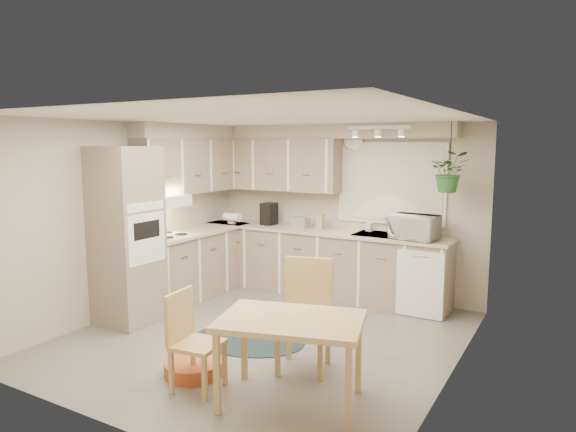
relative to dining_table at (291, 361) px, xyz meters
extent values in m
plane|color=#6A645D|center=(-0.97, 1.11, -0.36)|extent=(4.20, 4.20, 0.00)
plane|color=white|center=(-0.97, 1.11, 2.04)|extent=(4.20, 4.20, 0.00)
cube|color=#B3A994|center=(-0.97, 3.21, 0.84)|extent=(4.00, 0.04, 2.40)
cube|color=#B3A994|center=(-0.97, -0.99, 0.84)|extent=(4.00, 0.04, 2.40)
cube|color=#B3A994|center=(-2.97, 1.11, 0.84)|extent=(0.04, 4.20, 2.40)
cube|color=#B3A994|center=(1.03, 1.11, 0.84)|extent=(0.04, 4.20, 2.40)
cube|color=gray|center=(-2.67, 1.99, 0.09)|extent=(0.60, 1.85, 0.90)
cube|color=gray|center=(-1.17, 2.91, 0.09)|extent=(3.60, 0.60, 0.90)
cube|color=tan|center=(-2.66, 1.99, 0.56)|extent=(0.64, 1.89, 0.04)
cube|color=tan|center=(-1.17, 2.90, 0.56)|extent=(3.64, 0.64, 0.04)
cube|color=gray|center=(-2.64, 0.74, 0.69)|extent=(0.65, 0.65, 2.10)
cube|color=white|center=(-2.32, 0.74, 0.69)|extent=(0.02, 0.56, 0.58)
cube|color=gray|center=(-2.79, 2.11, 1.46)|extent=(0.35, 2.00, 0.75)
cube|color=gray|center=(-1.97, 3.04, 1.46)|extent=(2.00, 0.35, 0.75)
cube|color=#B3A994|center=(-2.82, 2.11, 1.94)|extent=(0.30, 2.00, 0.20)
cube|color=#B3A994|center=(-1.17, 3.06, 1.94)|extent=(3.60, 0.30, 0.20)
cube|color=white|center=(-2.65, 1.41, 0.58)|extent=(0.52, 0.58, 0.02)
cube|color=white|center=(-2.67, 1.41, 1.04)|extent=(0.40, 0.60, 0.14)
cube|color=white|center=(-0.27, 3.18, 1.24)|extent=(1.40, 0.02, 1.00)
cube|color=silver|center=(-0.27, 3.19, 1.24)|extent=(1.50, 0.02, 1.10)
cube|color=#9A9DA1|center=(-0.27, 2.91, 0.54)|extent=(0.70, 0.48, 0.10)
cube|color=white|center=(0.33, 2.60, 0.06)|extent=(0.58, 0.02, 0.83)
cube|color=white|center=(-0.27, 2.66, 1.97)|extent=(0.80, 0.04, 0.04)
cylinder|color=gold|center=(-0.82, 3.18, 1.82)|extent=(0.30, 0.03, 0.30)
cube|color=tan|center=(0.00, 0.00, 0.00)|extent=(1.32, 1.05, 0.73)
cube|color=tan|center=(-0.82, -0.19, 0.07)|extent=(0.45, 0.45, 0.86)
cube|color=tan|center=(-0.21, 0.61, 0.16)|extent=(0.60, 0.60, 1.04)
ellipsoid|color=black|center=(-1.08, 0.97, -0.36)|extent=(1.36, 1.08, 0.01)
cylinder|color=#B15A23|center=(-1.04, 0.01, -0.30)|extent=(0.68, 0.68, 0.13)
imported|color=white|center=(0.18, 2.81, 0.77)|extent=(0.59, 0.37, 0.38)
imported|color=white|center=(-0.51, 3.06, 0.62)|extent=(0.11, 0.19, 0.08)
imported|color=#2A5D25|center=(0.59, 2.81, 1.38)|extent=(0.57, 0.60, 0.39)
cube|color=black|center=(-2.03, 2.91, 0.74)|extent=(0.20, 0.24, 0.32)
cube|color=#9A9DA1|center=(-1.49, 2.93, 0.65)|extent=(0.27, 0.20, 0.15)
cube|color=tan|center=(-1.21, 2.96, 0.68)|extent=(0.09, 0.09, 0.20)
camera|label=1|loc=(1.97, -3.47, 1.75)|focal=32.00mm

